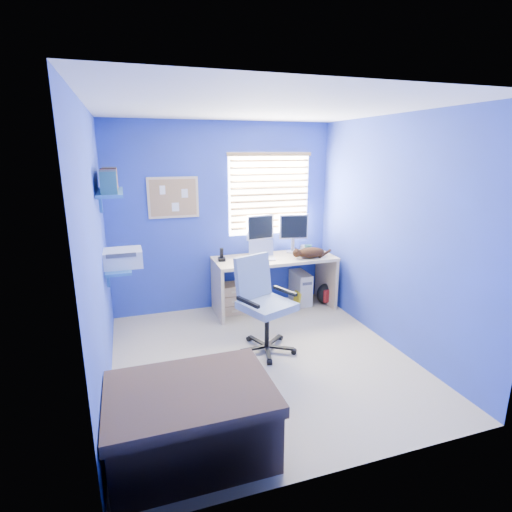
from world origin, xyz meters
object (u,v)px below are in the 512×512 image
object	(u,v)px
desk	(274,283)
laptop	(262,251)
cat	(311,253)
office_chair	(264,316)
tower_pc	(300,288)

from	to	relation	value
desk	laptop	distance (m)	0.51
desk	cat	xyz separation A→B (m)	(0.45, -0.16, 0.44)
cat	office_chair	xyz separation A→B (m)	(-0.97, -0.88, -0.42)
laptop	tower_pc	xyz separation A→B (m)	(0.63, 0.13, -0.62)
tower_pc	laptop	bearing A→B (deg)	-167.80
office_chair	cat	bearing A→B (deg)	42.17
desk	office_chair	distance (m)	1.17
laptop	office_chair	distance (m)	1.18
desk	laptop	world-z (taller)	laptop
desk	laptop	bearing A→B (deg)	-175.08
desk	tower_pc	xyz separation A→B (m)	(0.44, 0.11, -0.14)
desk	cat	size ratio (longest dim) A/B	4.15
tower_pc	cat	bearing A→B (deg)	-87.04
laptop	office_chair	xyz separation A→B (m)	(-0.34, -1.03, -0.46)
cat	office_chair	size ratio (longest dim) A/B	0.38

